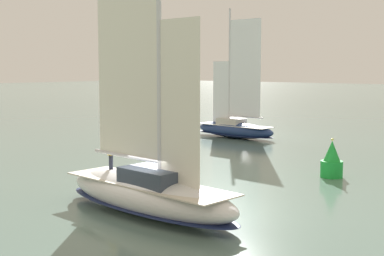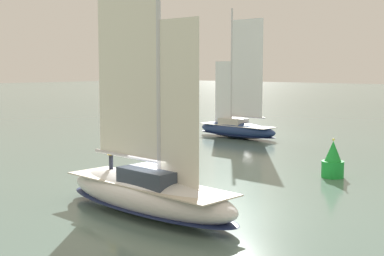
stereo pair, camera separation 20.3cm
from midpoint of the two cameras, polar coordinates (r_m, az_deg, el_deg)
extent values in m
plane|color=slate|center=(24.19, -4.53, -9.07)|extent=(400.00, 400.00, 0.00)
ellipsoid|color=silver|center=(23.97, -4.55, -7.06)|extent=(10.38, 3.38, 1.74)
ellipsoid|color=#19234C|center=(24.09, -4.54, -8.17)|extent=(10.48, 3.41, 0.21)
cube|color=beige|center=(23.86, -4.56, -5.88)|extent=(9.13, 2.86, 0.06)
cube|color=#333D4C|center=(23.40, -3.75, -5.14)|extent=(2.97, 2.15, 0.72)
cylinder|color=silver|center=(22.75, -3.33, 9.84)|extent=(0.20, 0.20, 12.81)
cylinder|color=silver|center=(24.79, -6.84, -2.96)|extent=(4.61, 0.40, 0.17)
cube|color=silver|center=(24.35, -6.73, 9.28)|extent=(4.24, 0.24, 10.50)
cube|color=silver|center=(21.86, -1.12, 2.43)|extent=(2.25, 0.14, 7.05)
cylinder|color=#232838|center=(26.33, -8.41, -3.75)|extent=(0.21, 0.21, 0.85)
cylinder|color=gold|center=(26.21, -8.44, -2.14)|extent=(0.36, 0.36, 0.65)
sphere|color=tan|center=(26.15, -8.45, -1.17)|extent=(0.24, 0.24, 0.24)
ellipsoid|color=navy|center=(49.92, 4.92, -0.21)|extent=(8.67, 2.73, 1.46)
ellipsoid|color=#19234C|center=(49.97, 4.91, -0.66)|extent=(8.75, 2.76, 0.18)
cube|color=silver|center=(49.87, 4.92, 0.29)|extent=(7.62, 2.31, 0.06)
cube|color=beige|center=(50.11, 4.54, 0.70)|extent=(2.47, 1.77, 0.60)
cylinder|color=silver|center=(50.03, 4.37, 6.50)|extent=(0.17, 0.17, 10.73)
cylinder|color=silver|center=(49.02, 6.07, 1.21)|extent=(3.86, 0.30, 0.15)
cube|color=white|center=(48.92, 5.98, 6.36)|extent=(3.55, 0.17, 8.80)
cube|color=white|center=(50.75, 3.43, 3.78)|extent=(1.89, 0.10, 5.90)
cylinder|color=green|center=(32.82, 14.94, -4.27)|extent=(1.31, 1.31, 0.98)
cone|color=green|center=(32.64, 14.99, -2.39)|extent=(0.98, 0.98, 1.20)
sphere|color=#F2F266|center=(32.55, 15.03, -1.20)|extent=(0.16, 0.16, 0.16)
camera|label=1|loc=(0.10, -89.77, 0.03)|focal=50.00mm
camera|label=2|loc=(0.10, 90.23, -0.03)|focal=50.00mm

